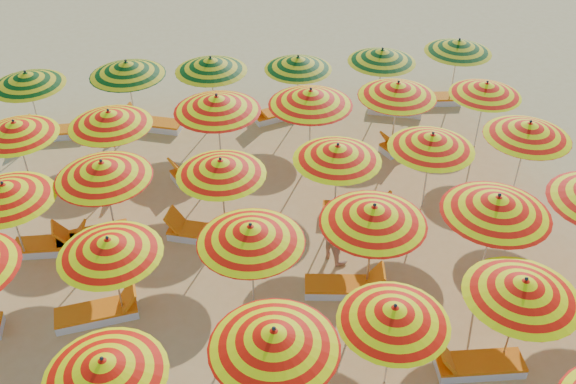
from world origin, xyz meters
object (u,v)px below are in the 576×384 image
object	(u,v)px
umbrella_13	(109,247)
lounger_11	(99,312)
umbrella_15	(374,214)
umbrella_24	(15,129)
lounger_18	(102,176)
lounger_19	(201,170)
umbrella_31	(127,68)
umbrella_27	(311,97)
lounger_15	(202,233)
umbrella_34	(382,56)
umbrella_23	(529,130)
lounger_24	(396,109)
lounger_16	(357,212)
umbrella_21	(338,153)
lounger_20	(406,144)
lounger_25	(432,99)
lounger_12	(345,287)
umbrella_26	(217,103)
umbrella_10	(524,288)
umbrella_7	(104,368)
umbrella_18	(5,192)
umbrella_9	(394,314)
lounger_8	(477,365)
lounger_17	(8,191)
umbrella_28	(398,90)
umbrella_25	(109,118)
umbrella_33	(298,63)
umbrella_32	(211,64)
lounger_13	(53,246)
lounger_23	(278,113)
umbrella_35	(459,46)
umbrella_29	(486,89)
lounger_22	(153,124)
umbrella_19	(103,170)
lounger_21	(59,132)
beachgoer_b	(335,231)
umbrella_22	(432,141)
umbrella_16	(497,205)
umbrella_20	(221,167)
umbrella_8	(274,339)
umbrella_30	(27,79)

from	to	relation	value
umbrella_13	lounger_11	world-z (taller)	umbrella_13
umbrella_15	umbrella_24	bearing A→B (deg)	147.34
lounger_18	lounger_19	bearing A→B (deg)	18.81
umbrella_31	umbrella_27	bearing A→B (deg)	-29.30
lounger_15	lounger_11	bearing A→B (deg)	65.43
umbrella_34	umbrella_23	bearing A→B (deg)	-64.91
umbrella_27	lounger_24	xyz separation A→B (m)	(3.34, 2.38, -1.98)
umbrella_15	lounger_16	bearing A→B (deg)	79.86
umbrella_21	umbrella_13	bearing A→B (deg)	-154.77
lounger_20	lounger_25	world-z (taller)	same
lounger_11	lounger_12	world-z (taller)	same
umbrella_26	umbrella_10	bearing A→B (deg)	-56.90
umbrella_7	umbrella_18	size ratio (longest dim) A/B	0.96
lounger_18	lounger_20	world-z (taller)	same
umbrella_18	umbrella_9	bearing A→B (deg)	-33.14
lounger_8	lounger_17	distance (m)	12.50
lounger_17	umbrella_28	bearing A→B (deg)	175.70
umbrella_25	umbrella_33	xyz separation A→B (m)	(5.40, 2.59, -0.11)
umbrella_32	lounger_13	world-z (taller)	umbrella_32
umbrella_31	lounger_19	world-z (taller)	umbrella_31
umbrella_7	umbrella_23	xyz separation A→B (m)	(10.04, 5.51, 0.12)
lounger_23	umbrella_28	bearing A→B (deg)	122.34
umbrella_35	lounger_20	bearing A→B (deg)	-133.27
umbrella_7	umbrella_34	bearing A→B (deg)	53.47
umbrella_10	lounger_20	distance (m)	8.03
umbrella_7	umbrella_21	size ratio (longest dim) A/B	0.96
umbrella_29	umbrella_35	world-z (taller)	umbrella_35
umbrella_24	lounger_19	bearing A→B (deg)	0.09
lounger_13	lounger_22	world-z (taller)	same
umbrella_19	umbrella_23	size ratio (longest dim) A/B	1.21
lounger_21	umbrella_13	bearing A→B (deg)	107.56
umbrella_28	lounger_15	xyz separation A→B (m)	(-5.72, -2.91, -1.90)
umbrella_25	lounger_22	xyz separation A→B (m)	(0.87, 2.77, -1.88)
umbrella_28	beachgoer_b	size ratio (longest dim) A/B	1.68
umbrella_22	lounger_16	distance (m)	2.57
umbrella_16	lounger_24	xyz separation A→B (m)	(0.46, 7.64, -2.01)
umbrella_23	lounger_15	xyz separation A→B (m)	(-8.29, -0.34, -1.88)
umbrella_16	umbrella_27	distance (m)	6.00
umbrella_13	umbrella_15	size ratio (longest dim) A/B	0.92
lounger_12	umbrella_24	bearing A→B (deg)	156.29
umbrella_34	lounger_19	distance (m)	6.62
umbrella_20	umbrella_8	bearing A→B (deg)	-85.52
umbrella_30	umbrella_35	xyz separation A→B (m)	(13.01, 0.05, -0.01)
umbrella_30	umbrella_23	bearing A→B (deg)	-21.86
umbrella_8	lounger_17	bearing A→B (deg)	127.41
lounger_8	lounger_25	xyz separation A→B (m)	(2.89, 10.42, 0.00)
umbrella_25	lounger_15	xyz separation A→B (m)	(2.03, -2.71, -1.88)
umbrella_26	lounger_25	world-z (taller)	umbrella_26
umbrella_13	umbrella_28	world-z (taller)	umbrella_28
lounger_18	lounger_13	bearing A→B (deg)	-87.13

